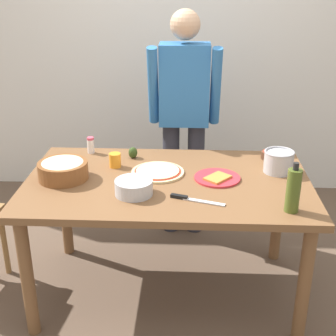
% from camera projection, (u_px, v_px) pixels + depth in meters
% --- Properties ---
extents(ground, '(8.00, 8.00, 0.00)m').
position_uv_depth(ground, '(168.00, 290.00, 2.96)').
color(ground, brown).
extents(wall_back, '(5.60, 0.10, 2.60)m').
position_uv_depth(wall_back, '(177.00, 41.00, 3.92)').
color(wall_back, silver).
rests_on(wall_back, ground).
extents(dining_table, '(1.60, 0.96, 0.76)m').
position_uv_depth(dining_table, '(168.00, 194.00, 2.70)').
color(dining_table, brown).
rests_on(dining_table, ground).
extents(person_cook, '(0.49, 0.25, 1.62)m').
position_uv_depth(person_cook, '(184.00, 111.00, 3.28)').
color(person_cook, '#2D2D38').
rests_on(person_cook, ground).
extents(pizza_raw_on_board, '(0.31, 0.31, 0.02)m').
position_uv_depth(pizza_raw_on_board, '(158.00, 172.00, 2.74)').
color(pizza_raw_on_board, beige).
rests_on(pizza_raw_on_board, dining_table).
extents(plate_with_slice, '(0.26, 0.26, 0.02)m').
position_uv_depth(plate_with_slice, '(217.00, 178.00, 2.66)').
color(plate_with_slice, red).
rests_on(plate_with_slice, dining_table).
extents(popcorn_bowl, '(0.28, 0.28, 0.11)m').
position_uv_depth(popcorn_bowl, '(63.00, 169.00, 2.65)').
color(popcorn_bowl, brown).
rests_on(popcorn_bowl, dining_table).
extents(mixing_bowl_steel, '(0.20, 0.20, 0.08)m').
position_uv_depth(mixing_bowl_steel, '(134.00, 187.00, 2.47)').
color(mixing_bowl_steel, '#B7B7BC').
rests_on(mixing_bowl_steel, dining_table).
extents(small_sauce_bowl, '(0.11, 0.11, 0.06)m').
position_uv_depth(small_sauce_bowl, '(270.00, 154.00, 2.94)').
color(small_sauce_bowl, '#4C2D1E').
rests_on(small_sauce_bowl, dining_table).
extents(olive_oil_bottle, '(0.07, 0.07, 0.26)m').
position_uv_depth(olive_oil_bottle, '(293.00, 190.00, 2.28)').
color(olive_oil_bottle, '#47561E').
rests_on(olive_oil_bottle, dining_table).
extents(steel_pot, '(0.17, 0.17, 0.13)m').
position_uv_depth(steel_pot, '(279.00, 161.00, 2.74)').
color(steel_pot, '#B7B7BC').
rests_on(steel_pot, dining_table).
extents(cup_orange, '(0.07, 0.07, 0.08)m').
position_uv_depth(cup_orange, '(115.00, 160.00, 2.82)').
color(cup_orange, orange).
rests_on(cup_orange, dining_table).
extents(salt_shaker, '(0.04, 0.04, 0.11)m').
position_uv_depth(salt_shaker, '(91.00, 145.00, 3.02)').
color(salt_shaker, white).
rests_on(salt_shaker, dining_table).
extents(chef_knife, '(0.28, 0.11, 0.02)m').
position_uv_depth(chef_knife, '(191.00, 199.00, 2.42)').
color(chef_knife, silver).
rests_on(chef_knife, dining_table).
extents(avocado, '(0.06, 0.06, 0.07)m').
position_uv_depth(avocado, '(133.00, 153.00, 2.95)').
color(avocado, '#2D4219').
rests_on(avocado, dining_table).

